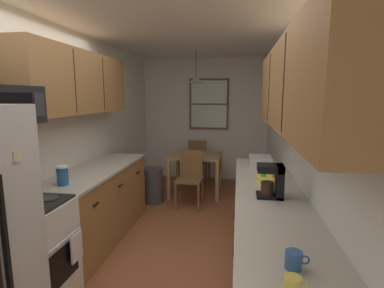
{
  "coord_description": "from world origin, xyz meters",
  "views": [
    {
      "loc": [
        0.69,
        -2.53,
        1.77
      ],
      "look_at": [
        0.1,
        1.21,
        1.14
      ],
      "focal_mm": 27.31,
      "sensor_mm": 36.0,
      "label": 1
    }
  ],
  "objects_px": {
    "trash_bin": "(153,185)",
    "dish_rack": "(260,160)",
    "dining_table": "(196,161)",
    "dining_chair_far": "(198,159)",
    "dining_chair_near": "(190,176)",
    "stove_range": "(27,256)",
    "mug_by_coffeemaker": "(294,260)",
    "coffee_maker": "(273,180)",
    "mug_spare": "(293,286)",
    "storage_canister": "(62,176)",
    "fruit_bowl": "(269,179)"
  },
  "relations": [
    {
      "from": "trash_bin",
      "to": "dish_rack",
      "type": "height_order",
      "value": "dish_rack"
    },
    {
      "from": "dining_table",
      "to": "dining_chair_far",
      "type": "xyz_separation_m",
      "value": [
        -0.04,
        0.63,
        -0.11
      ]
    },
    {
      "from": "dining_chair_near",
      "to": "dining_chair_far",
      "type": "relative_size",
      "value": 1.0
    },
    {
      "from": "dining_table",
      "to": "trash_bin",
      "type": "relative_size",
      "value": 1.57
    },
    {
      "from": "stove_range",
      "to": "mug_by_coffeemaker",
      "type": "height_order",
      "value": "stove_range"
    },
    {
      "from": "dining_chair_near",
      "to": "mug_by_coffeemaker",
      "type": "distance_m",
      "value": 3.28
    },
    {
      "from": "dining_chair_near",
      "to": "coffee_maker",
      "type": "relative_size",
      "value": 3.14
    },
    {
      "from": "stove_range",
      "to": "mug_spare",
      "type": "xyz_separation_m",
      "value": [
        1.94,
        -0.77,
        0.47
      ]
    },
    {
      "from": "stove_range",
      "to": "dining_chair_far",
      "type": "xyz_separation_m",
      "value": [
        0.91,
        3.78,
        0.03
      ]
    },
    {
      "from": "storage_canister",
      "to": "coffee_maker",
      "type": "relative_size",
      "value": 0.67
    },
    {
      "from": "fruit_bowl",
      "to": "dish_rack",
      "type": "bearing_deg",
      "value": 91.93
    },
    {
      "from": "trash_bin",
      "to": "mug_by_coffeemaker",
      "type": "height_order",
      "value": "mug_by_coffeemaker"
    },
    {
      "from": "stove_range",
      "to": "dining_chair_far",
      "type": "relative_size",
      "value": 1.22
    },
    {
      "from": "dining_chair_far",
      "to": "storage_canister",
      "type": "xyz_separation_m",
      "value": [
        -0.91,
        -3.21,
        0.5
      ]
    },
    {
      "from": "dining_table",
      "to": "fruit_bowl",
      "type": "relative_size",
      "value": 3.32
    },
    {
      "from": "mug_by_coffeemaker",
      "to": "mug_spare",
      "type": "distance_m",
      "value": 0.22
    },
    {
      "from": "stove_range",
      "to": "dish_rack",
      "type": "height_order",
      "value": "stove_range"
    },
    {
      "from": "storage_canister",
      "to": "dish_rack",
      "type": "bearing_deg",
      "value": 31.62
    },
    {
      "from": "mug_by_coffeemaker",
      "to": "fruit_bowl",
      "type": "distance_m",
      "value": 1.53
    },
    {
      "from": "storage_canister",
      "to": "mug_spare",
      "type": "relative_size",
      "value": 1.7
    },
    {
      "from": "dining_table",
      "to": "mug_spare",
      "type": "bearing_deg",
      "value": -75.82
    },
    {
      "from": "fruit_bowl",
      "to": "dish_rack",
      "type": "relative_size",
      "value": 0.79
    },
    {
      "from": "storage_canister",
      "to": "fruit_bowl",
      "type": "xyz_separation_m",
      "value": [
        2.02,
        0.41,
        -0.06
      ]
    },
    {
      "from": "storage_canister",
      "to": "mug_by_coffeemaker",
      "type": "xyz_separation_m",
      "value": [
        1.99,
        -1.12,
        -0.05
      ]
    },
    {
      "from": "dining_chair_near",
      "to": "dish_rack",
      "type": "distance_m",
      "value": 1.35
    },
    {
      "from": "stove_range",
      "to": "fruit_bowl",
      "type": "relative_size",
      "value": 4.1
    },
    {
      "from": "storage_canister",
      "to": "mug_spare",
      "type": "xyz_separation_m",
      "value": [
        1.95,
        -1.33,
        -0.05
      ]
    },
    {
      "from": "dining_chair_near",
      "to": "storage_canister",
      "type": "bearing_deg",
      "value": -115.89
    },
    {
      "from": "dining_chair_near",
      "to": "fruit_bowl",
      "type": "relative_size",
      "value": 3.36
    },
    {
      "from": "trash_bin",
      "to": "dish_rack",
      "type": "distance_m",
      "value": 1.99
    },
    {
      "from": "stove_range",
      "to": "mug_spare",
      "type": "distance_m",
      "value": 2.14
    },
    {
      "from": "fruit_bowl",
      "to": "dining_table",
      "type": "bearing_deg",
      "value": 116.05
    },
    {
      "from": "stove_range",
      "to": "trash_bin",
      "type": "bearing_deg",
      "value": 83.53
    },
    {
      "from": "dining_chair_far",
      "to": "fruit_bowl",
      "type": "height_order",
      "value": "fruit_bowl"
    },
    {
      "from": "dining_table",
      "to": "mug_spare",
      "type": "height_order",
      "value": "mug_spare"
    },
    {
      "from": "dining_chair_far",
      "to": "mug_spare",
      "type": "relative_size",
      "value": 8.0
    },
    {
      "from": "coffee_maker",
      "to": "mug_spare",
      "type": "bearing_deg",
      "value": -92.61
    },
    {
      "from": "coffee_maker",
      "to": "mug_by_coffeemaker",
      "type": "height_order",
      "value": "coffee_maker"
    },
    {
      "from": "trash_bin",
      "to": "mug_spare",
      "type": "distance_m",
      "value": 3.8
    },
    {
      "from": "stove_range",
      "to": "dining_chair_near",
      "type": "xyz_separation_m",
      "value": [
        0.94,
        2.52,
        0.03
      ]
    },
    {
      "from": "dish_rack",
      "to": "mug_by_coffeemaker",
      "type": "bearing_deg",
      "value": -90.05
    },
    {
      "from": "coffee_maker",
      "to": "fruit_bowl",
      "type": "distance_m",
      "value": 0.46
    },
    {
      "from": "dining_chair_far",
      "to": "mug_by_coffeemaker",
      "type": "bearing_deg",
      "value": -76.06
    },
    {
      "from": "dish_rack",
      "to": "coffee_maker",
      "type": "bearing_deg",
      "value": -89.38
    },
    {
      "from": "mug_by_coffeemaker",
      "to": "dining_table",
      "type": "bearing_deg",
      "value": 105.6
    },
    {
      "from": "coffee_maker",
      "to": "mug_spare",
      "type": "distance_m",
      "value": 1.3
    },
    {
      "from": "dining_table",
      "to": "mug_spare",
      "type": "relative_size",
      "value": 7.92
    },
    {
      "from": "stove_range",
      "to": "dining_chair_near",
      "type": "relative_size",
      "value": 1.22
    },
    {
      "from": "dining_chair_near",
      "to": "dish_rack",
      "type": "xyz_separation_m",
      "value": [
        1.04,
        -0.73,
        0.45
      ]
    },
    {
      "from": "dining_chair_far",
      "to": "fruit_bowl",
      "type": "xyz_separation_m",
      "value": [
        1.1,
        -2.8,
        0.44
      ]
    }
  ]
}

